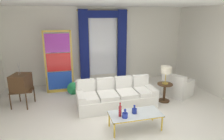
% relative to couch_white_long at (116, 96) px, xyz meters
% --- Properties ---
extents(ground_plane, '(16.00, 16.00, 0.00)m').
position_rel_couch_white_long_xyz_m(ground_plane, '(-0.05, -0.58, -0.31)').
color(ground_plane, white).
extents(wall_rear, '(8.00, 0.12, 3.00)m').
position_rel_couch_white_long_xyz_m(wall_rear, '(-0.05, 2.48, 1.19)').
color(wall_rear, white).
rests_on(wall_rear, ground).
extents(wall_right, '(0.12, 7.00, 3.00)m').
position_rel_couch_white_long_xyz_m(wall_right, '(3.61, 0.02, 1.19)').
color(wall_right, white).
rests_on(wall_right, ground).
extents(ceiling_slab, '(8.00, 7.60, 0.04)m').
position_rel_couch_white_long_xyz_m(ceiling_slab, '(-0.05, 0.22, 2.71)').
color(ceiling_slab, white).
extents(curtained_window, '(2.00, 0.17, 2.70)m').
position_rel_couch_white_long_xyz_m(curtained_window, '(0.12, 2.31, 1.44)').
color(curtained_window, white).
rests_on(curtained_window, ground).
extents(couch_white_long, '(2.35, 0.95, 0.86)m').
position_rel_couch_white_long_xyz_m(couch_white_long, '(0.00, 0.00, 0.00)').
color(couch_white_long, white).
rests_on(couch_white_long, ground).
extents(coffee_table, '(1.26, 0.58, 0.41)m').
position_rel_couch_white_long_xyz_m(coffee_table, '(0.12, -1.35, 0.07)').
color(coffee_table, silver).
rests_on(coffee_table, ground).
extents(bottle_blue_decanter, '(0.12, 0.12, 0.22)m').
position_rel_couch_white_long_xyz_m(bottle_blue_decanter, '(0.10, -1.34, 0.18)').
color(bottle_blue_decanter, navy).
rests_on(bottle_blue_decanter, coffee_table).
extents(bottle_crystal_tall, '(0.07, 0.07, 0.35)m').
position_rel_couch_white_long_xyz_m(bottle_crystal_tall, '(-0.28, -1.40, 0.25)').
color(bottle_crystal_tall, maroon).
rests_on(bottle_crystal_tall, coffee_table).
extents(bottle_amber_squat, '(0.13, 0.13, 0.22)m').
position_rel_couch_white_long_xyz_m(bottle_amber_squat, '(-0.19, -1.49, 0.18)').
color(bottle_amber_squat, navy).
rests_on(bottle_amber_squat, coffee_table).
extents(vintage_tv, '(0.65, 0.71, 1.35)m').
position_rel_couch_white_long_xyz_m(vintage_tv, '(-2.75, 0.70, 0.42)').
color(vintage_tv, '#472D19').
rests_on(vintage_tv, ground).
extents(armchair_white, '(1.11, 1.10, 0.80)m').
position_rel_couch_white_long_xyz_m(armchair_white, '(2.25, 0.23, -0.02)').
color(armchair_white, white).
rests_on(armchair_white, ground).
extents(stained_glass_divider, '(0.95, 0.05, 2.20)m').
position_rel_couch_white_long_xyz_m(stained_glass_divider, '(-1.63, 1.58, 0.75)').
color(stained_glass_divider, gold).
rests_on(stained_glass_divider, ground).
extents(peacock_figurine, '(0.44, 0.60, 0.50)m').
position_rel_couch_white_long_xyz_m(peacock_figurine, '(-1.19, 1.14, -0.09)').
color(peacock_figurine, beige).
rests_on(peacock_figurine, ground).
extents(round_side_table, '(0.48, 0.48, 0.59)m').
position_rel_couch_white_long_xyz_m(round_side_table, '(1.60, -0.08, 0.05)').
color(round_side_table, '#472D19').
rests_on(round_side_table, ground).
extents(table_lamp_brass, '(0.32, 0.32, 0.57)m').
position_rel_couch_white_long_xyz_m(table_lamp_brass, '(1.60, -0.08, 0.72)').
color(table_lamp_brass, '#B29338').
rests_on(table_lamp_brass, round_side_table).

